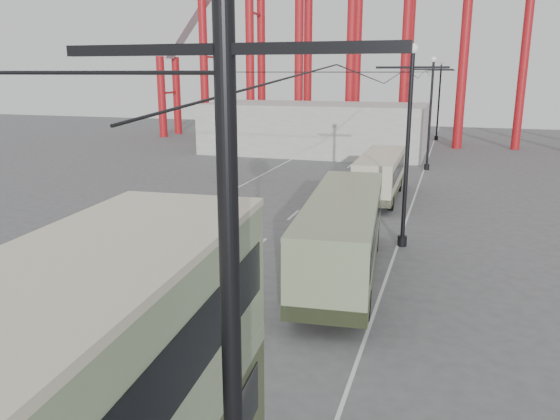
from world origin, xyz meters
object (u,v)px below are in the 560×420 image
(lamp_post_near, at_px, (226,100))
(single_decker_cream, at_px, (380,174))
(single_decker_green, at_px, (343,232))
(pedestrian, at_px, (248,295))

(lamp_post_near, relative_size, single_decker_cream, 1.14)
(single_decker_green, relative_size, single_decker_cream, 1.25)
(single_decker_cream, height_order, pedestrian, single_decker_cream)
(single_decker_green, height_order, pedestrian, single_decker_green)
(single_decker_cream, bearing_deg, single_decker_green, -89.21)
(lamp_post_near, distance_m, pedestrian, 13.60)
(single_decker_cream, relative_size, pedestrian, 4.70)
(lamp_post_near, relative_size, single_decker_green, 0.91)
(lamp_post_near, bearing_deg, pedestrian, 110.33)
(lamp_post_near, relative_size, pedestrian, 5.36)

